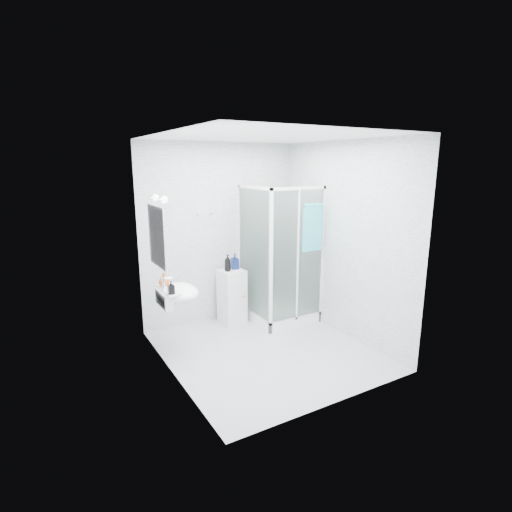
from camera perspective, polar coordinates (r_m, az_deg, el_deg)
room at (r=4.74m, az=1.60°, el=0.87°), size 2.40×2.60×2.60m
shower_enclosure at (r=5.94m, az=3.17°, el=-5.15°), size 0.90×0.95×2.00m
wall_basin at (r=4.86m, az=-11.27°, el=-5.22°), size 0.46×0.56×0.35m
mirror at (r=4.63m, az=-13.98°, el=2.72°), size 0.02×0.60×0.70m
vanity_lights at (r=4.59m, az=-13.67°, el=7.94°), size 0.10×0.40×0.08m
wall_hooks at (r=5.68m, az=-7.27°, el=6.08°), size 0.23×0.06×0.03m
storage_cabinet at (r=5.88m, az=-3.44°, el=-5.80°), size 0.36×0.37×0.80m
hand_towel at (r=5.55m, az=8.08°, el=4.23°), size 0.31×0.05×0.66m
shampoo_bottle_a at (r=5.69m, az=-4.08°, el=-0.98°), size 0.11×0.11×0.24m
shampoo_bottle_b at (r=5.81m, az=-3.04°, el=-0.77°), size 0.12×0.12×0.23m
soap_dispenser_orange at (r=4.91m, az=-13.02°, el=-3.33°), size 0.15×0.15×0.16m
soap_dispenser_black at (r=4.61m, az=-12.03°, el=-4.42°), size 0.07×0.07×0.15m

